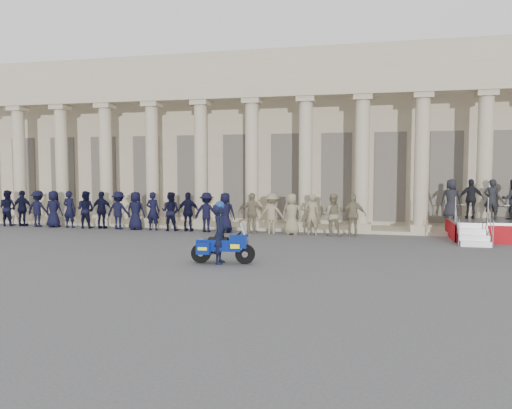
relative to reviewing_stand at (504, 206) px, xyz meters
The scene contains 6 objects.
ground 12.11m from the reviewing_stand, 143.98° to the right, with size 90.00×90.00×0.00m, color #49494C.
building 12.78m from the reviewing_stand, 141.77° to the left, with size 40.00×12.50×9.00m.
officer_rank 15.40m from the reviewing_stand, behind, with size 19.38×0.70×1.85m.
reviewing_stand is the anchor object (origin of this frame).
motorcycle 12.55m from the reviewing_stand, 141.34° to the right, with size 2.01×0.87×1.29m.
rider 12.62m from the reviewing_stand, 141.60° to the right, with size 0.52×0.72×1.95m.
Camera 1 is at (4.50, -15.40, 2.91)m, focal length 35.00 mm.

